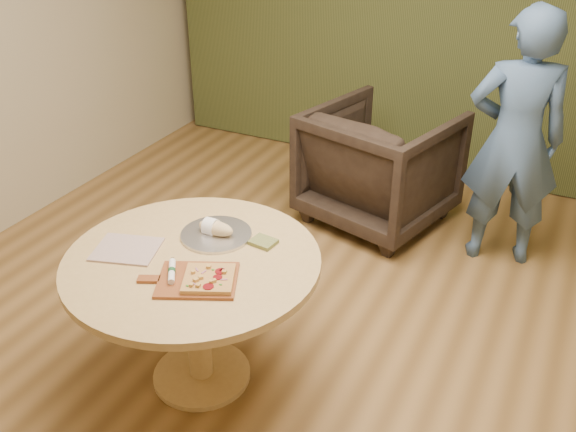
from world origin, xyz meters
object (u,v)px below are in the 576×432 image
(pizza_paddle, at_px, (195,280))
(serving_tray, at_px, (216,234))
(pedestal_table, at_px, (194,282))
(bread_roll, at_px, (214,228))
(flatbread_pizza, at_px, (209,279))
(cutlery_roll, at_px, (172,271))
(armchair, at_px, (380,161))
(person_standing, at_px, (515,141))

(pizza_paddle, relative_size, serving_tray, 1.33)
(pedestal_table, height_order, bread_roll, bread_roll)
(flatbread_pizza, height_order, cutlery_roll, flatbread_pizza)
(pedestal_table, bearing_deg, armchair, 82.82)
(pedestal_table, xyz_separation_m, pizza_paddle, (0.12, -0.15, 0.15))
(pizza_paddle, distance_m, serving_tray, 0.40)
(serving_tray, relative_size, bread_roll, 1.84)
(person_standing, bearing_deg, flatbread_pizza, 48.03)
(pedestal_table, bearing_deg, cutlery_roll, -87.30)
(pizza_paddle, xyz_separation_m, cutlery_roll, (-0.11, -0.02, 0.02))
(pedestal_table, height_order, person_standing, person_standing)
(pedestal_table, xyz_separation_m, armchair, (0.25, 2.02, -0.13))
(pedestal_table, xyz_separation_m, bread_roll, (-0.01, 0.22, 0.18))
(bread_roll, xyz_separation_m, armchair, (0.27, 1.80, -0.32))
(person_standing, bearing_deg, bread_roll, 38.55)
(pedestal_table, relative_size, pizza_paddle, 2.59)
(cutlery_roll, relative_size, bread_roll, 0.92)
(pizza_paddle, height_order, serving_tray, serving_tray)
(flatbread_pizza, distance_m, cutlery_roll, 0.18)
(armchair, height_order, person_standing, person_standing)
(cutlery_roll, relative_size, armchair, 0.19)
(serving_tray, bearing_deg, cutlery_roll, -88.31)
(cutlery_roll, relative_size, person_standing, 0.11)
(pedestal_table, height_order, cutlery_roll, cutlery_roll)
(cutlery_roll, bearing_deg, bread_roll, 59.67)
(pedestal_table, distance_m, person_standing, 2.24)
(flatbread_pizza, relative_size, bread_roll, 1.51)
(flatbread_pizza, bearing_deg, pizza_paddle, -168.85)
(pizza_paddle, distance_m, person_standing, 2.30)
(armchair, bearing_deg, bread_roll, 96.82)
(flatbread_pizza, distance_m, serving_tray, 0.41)
(armchair, xyz_separation_m, person_standing, (0.90, -0.12, 0.37))
(person_standing, bearing_deg, cutlery_roll, 44.42)
(cutlery_roll, distance_m, person_standing, 2.37)
(pizza_paddle, xyz_separation_m, bread_roll, (-0.13, 0.38, 0.04))
(pedestal_table, bearing_deg, bread_roll, 93.18)
(flatbread_pizza, relative_size, armchair, 0.31)
(pedestal_table, relative_size, serving_tray, 3.45)
(bread_roll, bearing_deg, flatbread_pizza, -61.46)
(serving_tray, distance_m, armchair, 1.84)
(pedestal_table, relative_size, cutlery_roll, 6.89)
(pizza_paddle, xyz_separation_m, armchair, (0.13, 2.18, -0.28))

